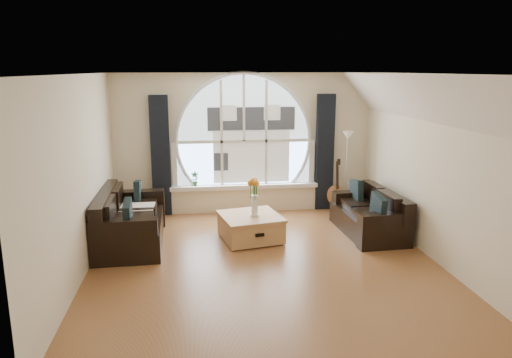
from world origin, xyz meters
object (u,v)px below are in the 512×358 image
Objects in this scene: sofa_left at (131,220)px; vase_flowers at (255,193)px; floor_lamp at (346,172)px; sofa_right at (369,211)px; potted_plant at (195,179)px; guitar at (336,184)px; coffee_chest at (251,226)px.

sofa_left is 2.04m from vase_flowers.
sofa_right is at bearing -90.26° from floor_lamp.
sofa_left is 1.91m from potted_plant.
sofa_right is 1.56× the size of guitar.
guitar is 2.80m from potted_plant.
floor_lamp is at bearing 87.05° from sofa_right.
coffee_chest is 1.93m from potted_plant.
guitar is (-0.14, 1.47, 0.13)m from sofa_right.
guitar is (1.84, 1.56, -0.28)m from vase_flowers.
vase_flowers is at bearing -144.88° from floor_lamp.
coffee_chest is 1.34× the size of vase_flowers.
floor_lamp is 5.70× the size of potted_plant.
potted_plant is at bearing -177.62° from guitar.
vase_flowers reaches higher than potted_plant.
sofa_right is 2.37× the size of vase_flowers.
coffee_chest is 0.58m from vase_flowers.
sofa_left is 1.17× the size of sofa_right.
coffee_chest is 0.59× the size of floor_lamp.
sofa_left is 1.21× the size of floor_lamp.
coffee_chest is 2.52m from floor_lamp.
potted_plant is at bearing 119.27° from vase_flowers.
coffee_chest is at bearing 147.54° from vase_flowers.
sofa_right is 5.90× the size of potted_plant.
floor_lamp is at bearing 35.12° from vase_flowers.
floor_lamp is at bearing 22.08° from coffee_chest.
sofa_right is at bearing 2.53° from vase_flowers.
potted_plant is (-2.93, 0.30, -0.11)m from floor_lamp.
coffee_chest is 2.45m from guitar.
guitar is (-0.14, 0.16, -0.27)m from floor_lamp.
vase_flowers is (-1.98, -0.09, 0.41)m from sofa_right.
vase_flowers reaches higher than coffee_chest.
sofa_right reaches higher than coffee_chest.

